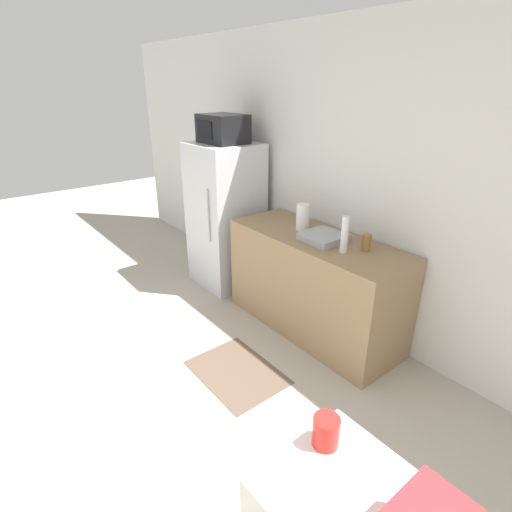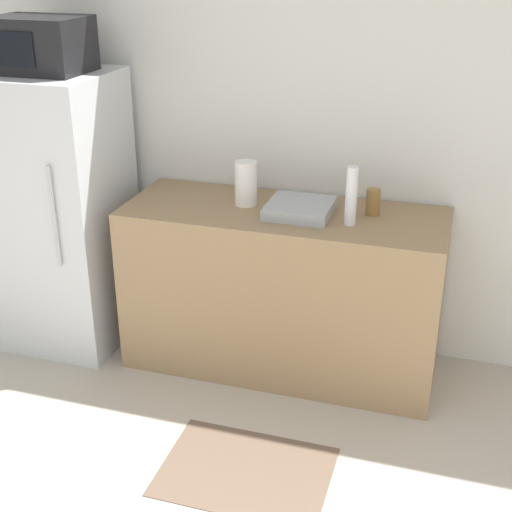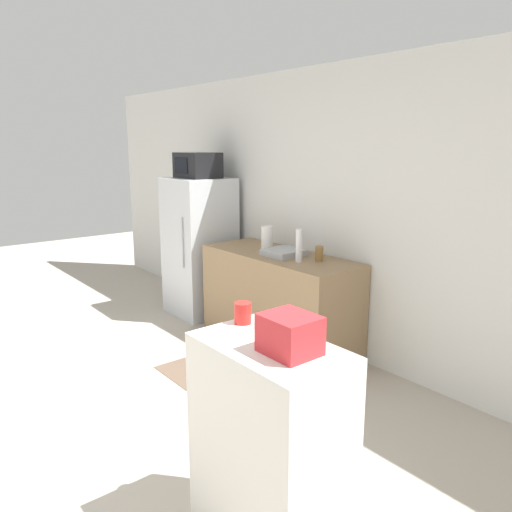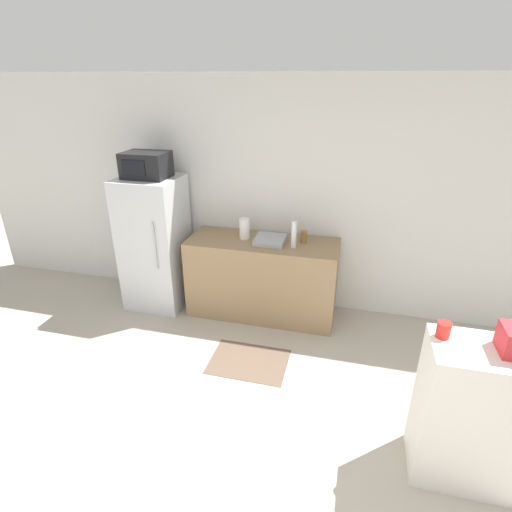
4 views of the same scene
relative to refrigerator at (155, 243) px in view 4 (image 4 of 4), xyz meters
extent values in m
cube|color=silver|center=(1.43, 0.42, 0.53)|extent=(8.00, 0.06, 2.60)
cube|color=silver|center=(0.00, 0.00, 0.00)|extent=(0.67, 0.63, 1.55)
cylinder|color=#B7B7BC|center=(0.18, -0.33, 0.12)|extent=(0.02, 0.02, 0.54)
cube|color=black|center=(0.00, 0.00, 0.91)|extent=(0.47, 0.36, 0.27)
cube|color=black|center=(-0.05, -0.18, 0.91)|extent=(0.26, 0.01, 0.16)
cube|color=#937551|center=(1.28, 0.06, -0.32)|extent=(1.66, 0.63, 0.90)
cube|color=#9EA3A8|center=(1.37, 0.05, 0.16)|extent=(0.32, 0.32, 0.06)
cylinder|color=silver|center=(1.63, -0.02, 0.27)|extent=(0.06, 0.06, 0.29)
cylinder|color=olive|center=(1.72, 0.15, 0.19)|extent=(0.07, 0.07, 0.13)
cube|color=white|center=(3.13, -1.63, -0.25)|extent=(0.73, 0.44, 1.04)
cylinder|color=red|center=(2.84, -1.56, 0.32)|extent=(0.09, 0.09, 0.11)
cylinder|color=white|center=(1.06, 0.10, 0.24)|extent=(0.11, 0.11, 0.23)
cube|color=brown|center=(1.36, -0.86, -0.77)|extent=(0.75, 0.55, 0.01)
camera|label=1|loc=(3.43, -2.31, 1.34)|focal=28.00mm
camera|label=2|loc=(2.15, -3.24, 1.41)|focal=50.00mm
camera|label=3|loc=(4.70, -2.98, 1.14)|focal=35.00mm
camera|label=4|loc=(2.21, -3.88, 1.78)|focal=28.00mm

